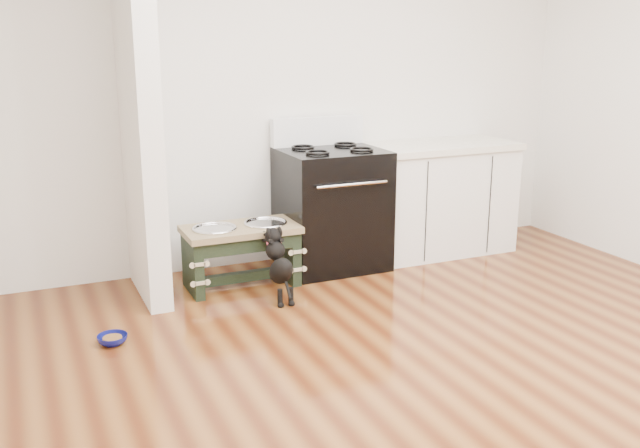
{
  "coord_description": "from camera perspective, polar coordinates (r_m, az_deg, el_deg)",
  "views": [
    {
      "loc": [
        -1.99,
        -2.69,
        1.77
      ],
      "look_at": [
        -0.09,
        1.61,
        0.51
      ],
      "focal_mm": 40.0,
      "sensor_mm": 36.0,
      "label": 1
    }
  ],
  "objects": [
    {
      "name": "partition_wall",
      "position": [
        4.88,
        -14.32,
        9.6
      ],
      "size": [
        0.15,
        0.8,
        2.7
      ],
      "primitive_type": "cube",
      "color": "silver",
      "rests_on": "ground"
    },
    {
      "name": "floor_bowl",
      "position": [
        4.42,
        -16.27,
        -8.86
      ],
      "size": [
        0.23,
        0.23,
        0.06
      ],
      "rotation": [
        0.0,
        0.0,
        0.42
      ],
      "color": "#0D115D",
      "rests_on": "ground"
    },
    {
      "name": "puppy",
      "position": [
        4.84,
        -3.32,
        -3.08
      ],
      "size": [
        0.14,
        0.42,
        0.5
      ],
      "color": "black",
      "rests_on": "ground"
    },
    {
      "name": "ground",
      "position": [
        3.79,
        11.45,
        -13.18
      ],
      "size": [
        5.0,
        5.0,
        0.0
      ],
      "primitive_type": "plane",
      "color": "#4A200D",
      "rests_on": "ground"
    },
    {
      "name": "room_shell",
      "position": [
        3.35,
        12.9,
        12.07
      ],
      "size": [
        5.0,
        5.0,
        5.0
      ],
      "color": "silver",
      "rests_on": "ground"
    },
    {
      "name": "dog_feeder",
      "position": [
        5.12,
        -6.32,
        -1.59
      ],
      "size": [
        0.81,
        0.43,
        0.46
      ],
      "color": "black",
      "rests_on": "ground"
    },
    {
      "name": "oven_range",
      "position": [
        5.5,
        0.93,
        1.4
      ],
      "size": [
        0.76,
        0.69,
        1.14
      ],
      "color": "black",
      "rests_on": "ground"
    },
    {
      "name": "cabinet_run",
      "position": [
        5.99,
        9.41,
        2.08
      ],
      "size": [
        1.24,
        0.64,
        0.91
      ],
      "color": "silver",
      "rests_on": "ground"
    }
  ]
}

